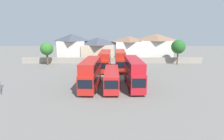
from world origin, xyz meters
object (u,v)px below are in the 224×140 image
Objects in this scene: bus_5 at (120,59)px; house_terrace_left at (72,47)px; house_terrace_right at (128,48)px; bus_1 at (90,72)px; bus_2 at (111,78)px; tree_left_of_lot at (178,47)px; house_terrace_centre at (98,49)px; bus_3 at (133,71)px; house_terrace_far_right at (155,47)px; tree_behind_wall at (46,49)px; bus_4 at (105,60)px.

bus_5 is 22.88m from house_terrace_left.
bus_1 is at bearing -106.79° from house_terrace_right.
tree_left_of_lot reaches higher than bus_2.
bus_2 is 1.02× the size of bus_5.
house_terrace_centre is (8.79, -0.22, -0.61)m from house_terrace_left.
bus_3 is 1.58× the size of tree_left_of_lot.
house_terrace_far_right is at bearing 142.37° from bus_5.
bus_2 is 29.46m from tree_behind_wall.
bus_3 is (7.76, 0.50, 0.03)m from bus_1.
bus_1 is at bearing -94.58° from bus_2.
tree_left_of_lot is at bearing -18.70° from house_terrace_centre.
tree_behind_wall is at bearing -120.25° from house_terrace_left.
bus_4 is 1.29× the size of house_terrace_right.
tree_left_of_lot reaches higher than bus_3.
house_terrace_right is at bearing 156.56° from bus_4.
tree_behind_wall is (-21.14, 7.15, 1.92)m from bus_5.
bus_4 reaches higher than bus_2.
bus_5 is (5.88, 14.87, -0.03)m from bus_1.
tree_left_of_lot is at bearing -58.59° from house_terrace_far_right.
tree_left_of_lot is (19.74, 23.34, 3.42)m from bus_2.
house_terrace_centre is 17.08m from tree_behind_wall.
house_terrace_far_right reaches higher than bus_2.
tree_behind_wall is at bearing -110.44° from bus_4.
house_terrace_centre is at bearing 161.30° from tree_left_of_lot.
house_terrace_left is (-11.72, 16.37, 1.84)m from bus_4.
bus_1 is 1.05× the size of bus_2.
bus_3 is at bearing -43.07° from tree_behind_wall.
house_terrace_right is (3.58, 16.46, 1.35)m from bus_5.
house_terrace_left is at bearing 179.46° from house_terrace_right.
bus_1 reaches higher than bus_4.
bus_4 is at bearing -21.74° from tree_behind_wall.
bus_5 is 0.94× the size of house_terrace_far_right.
house_terrace_left is (-13.46, 31.82, 2.67)m from bus_2.
bus_5 is 20.61m from house_terrace_far_right.
house_terrace_centre is at bearing -168.41° from bus_4.
bus_3 is 1.05× the size of house_terrace_centre.
bus_4 is 1.78× the size of tree_behind_wall.
house_terrace_far_right is at bearing -1.05° from house_terrace_left.
house_terrace_far_right reaches higher than house_terrace_right.
bus_5 reaches higher than bus_4.
house_terrace_left reaches higher than tree_behind_wall.
bus_4 is 17.88m from house_terrace_right.
house_terrace_right is at bearing 20.64° from tree_behind_wall.
house_terrace_left is at bearing -136.16° from bus_5.
house_terrace_left is at bearing 165.66° from tree_left_of_lot.
bus_5 is (3.89, -0.27, 0.10)m from bus_4.
house_terrace_left reaches higher than bus_1.
bus_3 is at bearing 101.77° from bus_2.
bus_5 is 16.89m from house_terrace_right.
bus_1 is 36.19m from house_terrace_far_right.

